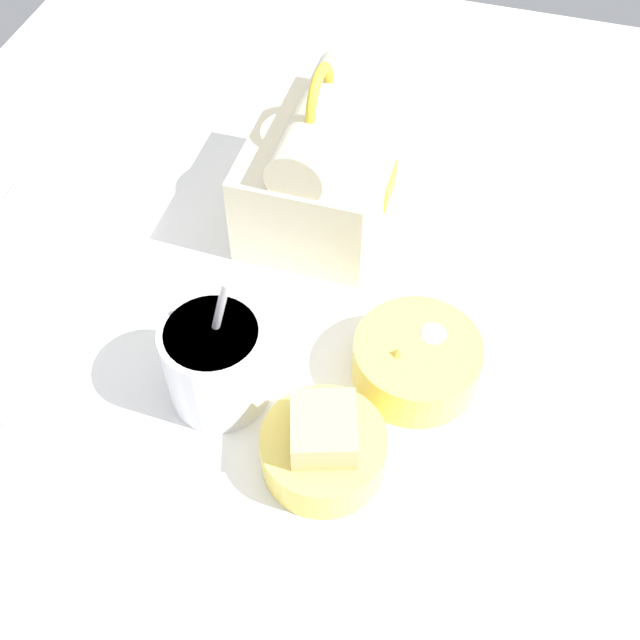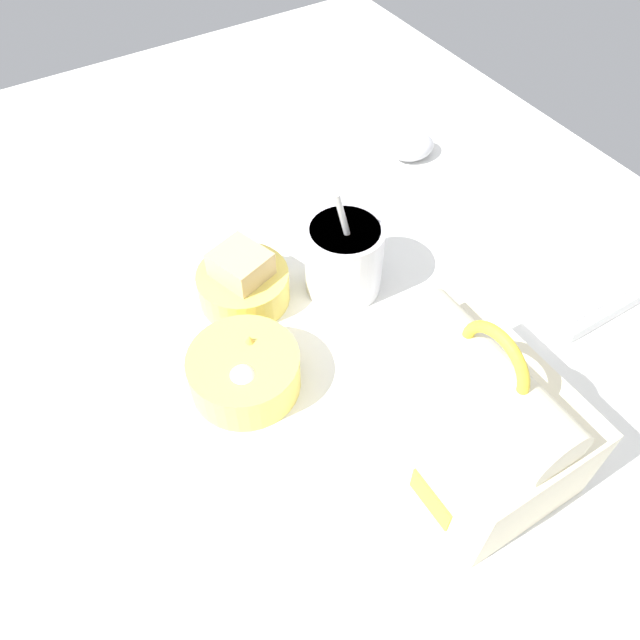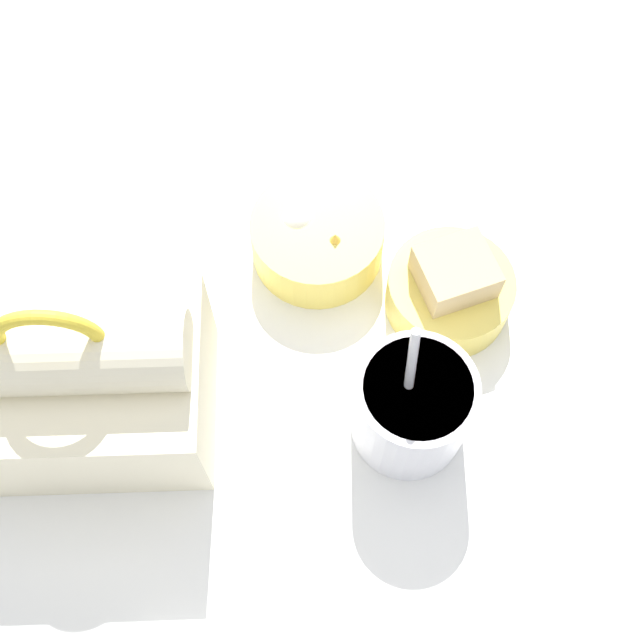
{
  "view_description": "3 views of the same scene",
  "coord_description": "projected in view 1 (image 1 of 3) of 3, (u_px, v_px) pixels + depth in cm",
  "views": [
    {
      "loc": [
        -38.37,
        -13.11,
        64.31
      ],
      "look_at": [
        4.56,
        -0.42,
        7.0
      ],
      "focal_mm": 45.0,
      "sensor_mm": 36.0,
      "label": 1
    },
    {
      "loc": [
        40.42,
        -22.56,
        57.72
      ],
      "look_at": [
        4.56,
        -0.42,
        7.0
      ],
      "focal_mm": 35.0,
      "sensor_mm": 36.0,
      "label": 2
    },
    {
      "loc": [
        5.46,
        27.07,
        65.14
      ],
      "look_at": [
        4.56,
        -0.42,
        7.0
      ],
      "focal_mm": 45.0,
      "sensor_mm": 36.0,
      "label": 3
    }
  ],
  "objects": [
    {
      "name": "desk_surface",
      "position": [
        302.0,
        395.0,
        0.75
      ],
      "size": [
        140.0,
        110.0,
        2.0
      ],
      "color": "white",
      "rests_on": "ground"
    },
    {
      "name": "keyboard",
      "position": [
        19.0,
        282.0,
        0.81
      ],
      "size": [
        30.48,
        14.33,
        2.1
      ],
      "color": "silver",
      "rests_on": "desk_surface"
    },
    {
      "name": "lunch_bag",
      "position": [
        320.0,
        167.0,
        0.83
      ],
      "size": [
        18.67,
        14.05,
        18.47
      ],
      "color": "#EFE5C1",
      "rests_on": "desk_surface"
    },
    {
      "name": "soup_cup",
      "position": [
        216.0,
        361.0,
        0.7
      ],
      "size": [
        9.14,
        9.14,
        15.15
      ],
      "color": "silver",
      "rests_on": "desk_surface"
    },
    {
      "name": "bento_bowl_sandwich",
      "position": [
        324.0,
        447.0,
        0.67
      ],
      "size": [
        10.74,
        10.74,
        7.22
      ],
      "color": "#EFD65B",
      "rests_on": "desk_surface"
    },
    {
      "name": "bento_bowl_snacks",
      "position": [
        416.0,
        360.0,
        0.73
      ],
      "size": [
        11.7,
        11.7,
        5.6
      ],
      "color": "#EFD65B",
      "rests_on": "desk_surface"
    }
  ]
}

